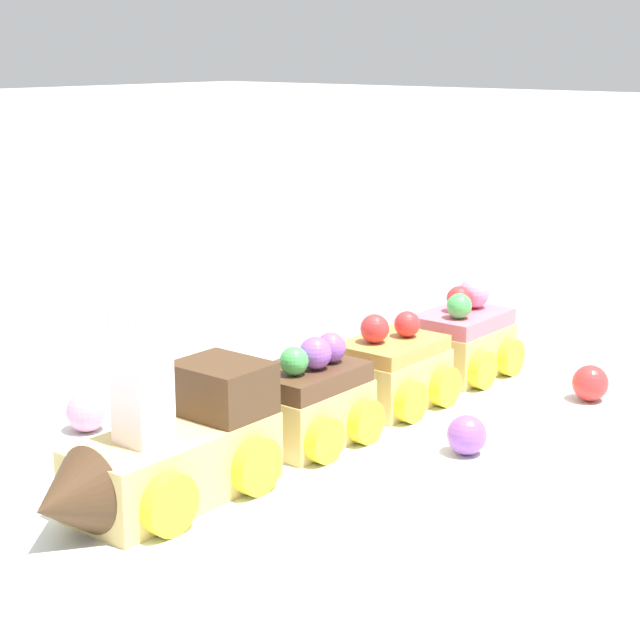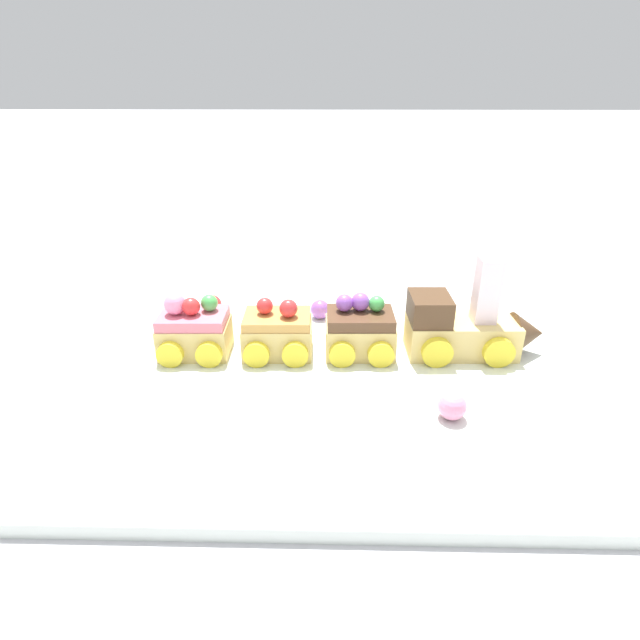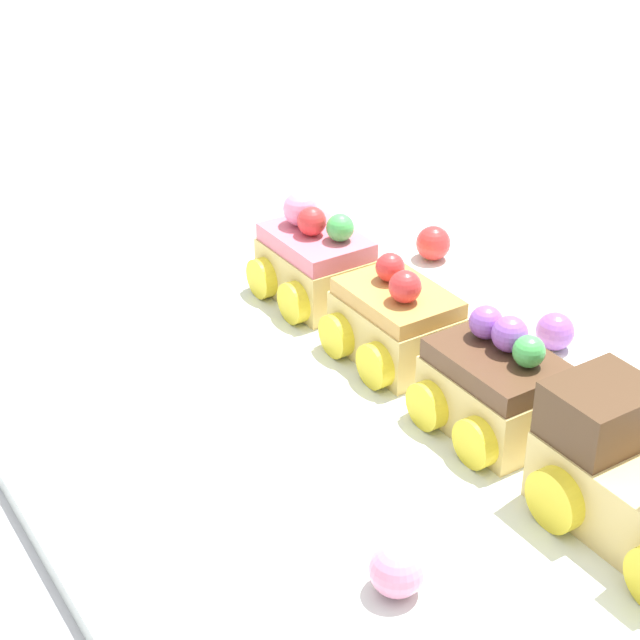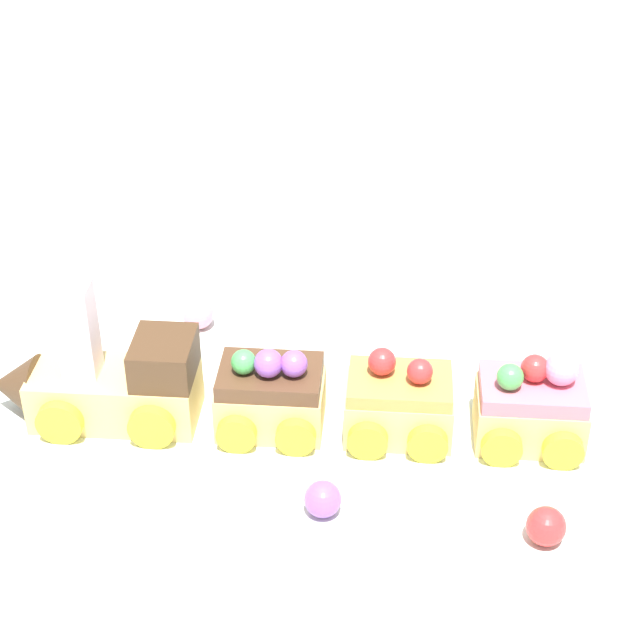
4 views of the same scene
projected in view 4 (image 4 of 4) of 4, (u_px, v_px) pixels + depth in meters
ground_plane at (288, 404)px, 0.74m from camera, size 10.00×10.00×0.00m
display_board at (288, 397)px, 0.74m from camera, size 0.78×0.38×0.01m
cake_train_locomotive at (102, 383)px, 0.70m from camera, size 0.14×0.07×0.10m
cake_car_chocolate at (271, 396)px, 0.69m from camera, size 0.07×0.07×0.06m
cake_car_caramel at (399, 404)px, 0.69m from camera, size 0.07×0.07×0.06m
cake_car_strawberry at (531, 407)px, 0.68m from camera, size 0.07×0.07×0.07m
gumball_pink at (198, 313)px, 0.80m from camera, size 0.02×0.02×0.02m
gumball_purple at (323, 499)px, 0.63m from camera, size 0.02×0.02×0.02m
gumball_red at (546, 526)px, 0.61m from camera, size 0.02×0.02×0.02m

